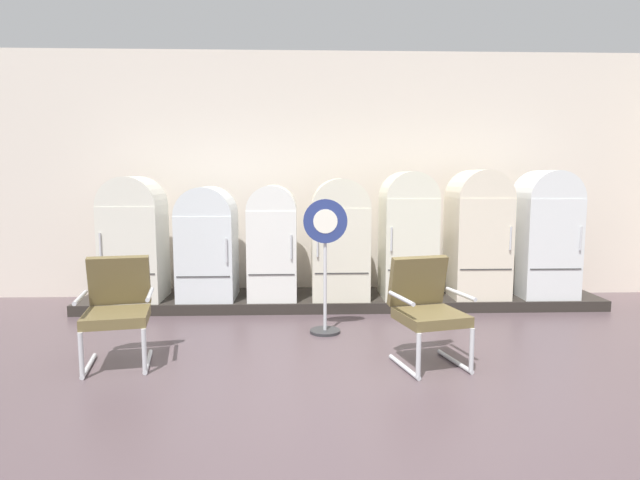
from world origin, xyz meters
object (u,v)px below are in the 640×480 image
(refrigerator_0, at_px, (134,235))
(armchair_right, at_px, (426,305))
(refrigerator_2, at_px, (273,239))
(refrigerator_3, at_px, (340,236))
(refrigerator_1, at_px, (207,240))
(armchair_left, at_px, (118,305))
(refrigerator_4, at_px, (408,231))
(refrigerator_5, at_px, (478,230))
(refrigerator_6, at_px, (546,230))
(sign_stand, at_px, (325,269))

(refrigerator_0, relative_size, armchair_right, 1.61)
(refrigerator_2, distance_m, refrigerator_3, 0.83)
(refrigerator_1, height_order, armchair_left, refrigerator_1)
(refrigerator_2, relative_size, refrigerator_4, 0.89)
(armchair_right, bearing_deg, refrigerator_5, 61.40)
(refrigerator_0, distance_m, refrigerator_5, 4.25)
(refrigerator_3, bearing_deg, refrigerator_5, 1.79)
(refrigerator_6, distance_m, armchair_left, 5.07)
(refrigerator_0, relative_size, refrigerator_3, 1.02)
(refrigerator_1, height_order, refrigerator_5, refrigerator_5)
(refrigerator_3, bearing_deg, sign_stand, -102.21)
(refrigerator_5, bearing_deg, refrigerator_6, -2.15)
(refrigerator_2, bearing_deg, refrigerator_6, -0.26)
(armchair_right, bearing_deg, refrigerator_1, 137.38)
(refrigerator_1, xyz_separation_m, refrigerator_4, (2.48, -0.02, 0.11))
(refrigerator_1, height_order, refrigerator_4, refrigerator_4)
(armchair_left, bearing_deg, sign_stand, 23.85)
(refrigerator_1, height_order, armchair_right, refrigerator_1)
(refrigerator_1, distance_m, refrigerator_2, 0.80)
(refrigerator_2, bearing_deg, sign_stand, -61.76)
(refrigerator_1, bearing_deg, refrigerator_3, -1.97)
(refrigerator_5, distance_m, armchair_right, 2.39)
(refrigerator_4, distance_m, refrigerator_5, 0.88)
(refrigerator_6, distance_m, sign_stand, 3.03)
(refrigerator_2, bearing_deg, refrigerator_5, 0.37)
(refrigerator_1, bearing_deg, refrigerator_6, -0.46)
(refrigerator_2, height_order, armchair_left, refrigerator_2)
(refrigerator_0, distance_m, refrigerator_6, 5.10)
(refrigerator_4, xyz_separation_m, sign_stand, (-1.08, -1.11, -0.28))
(refrigerator_1, relative_size, refrigerator_2, 0.99)
(refrigerator_3, xyz_separation_m, armchair_right, (0.61, -2.01, -0.39))
(refrigerator_3, xyz_separation_m, armchair_left, (-2.09, -1.90, -0.39))
(refrigerator_3, height_order, refrigerator_5, refrigerator_5)
(refrigerator_1, bearing_deg, refrigerator_4, -0.48)
(refrigerator_1, relative_size, armchair_left, 1.48)
(refrigerator_6, height_order, armchair_right, refrigerator_6)
(refrigerator_6, bearing_deg, refrigerator_1, 179.54)
(refrigerator_2, height_order, refrigerator_6, refrigerator_6)
(sign_stand, bearing_deg, armchair_left, -156.15)
(refrigerator_2, relative_size, refrigerator_5, 0.88)
(refrigerator_3, height_order, refrigerator_6, refrigerator_6)
(refrigerator_2, bearing_deg, armchair_left, -123.05)
(refrigerator_4, bearing_deg, refrigerator_6, -0.43)
(refrigerator_2, bearing_deg, refrigerator_1, 178.69)
(refrigerator_2, distance_m, sign_stand, 1.28)
(refrigerator_5, relative_size, armchair_right, 1.70)
(refrigerator_2, height_order, refrigerator_4, refrigerator_4)
(refrigerator_2, relative_size, refrigerator_3, 0.94)
(refrigerator_0, distance_m, armchair_left, 2.01)
(refrigerator_5, height_order, armchair_left, refrigerator_5)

